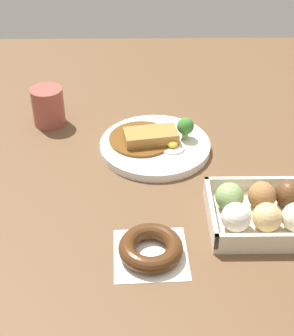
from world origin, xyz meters
The scene contains 5 objects.
ground_plane centered at (0.00, 0.00, 0.00)m, with size 1.60×1.60×0.00m, color brown.
curry_plate centered at (0.01, -0.14, 0.01)m, with size 0.25×0.25×0.07m.
donut_box centered at (-0.18, 0.10, 0.03)m, with size 0.20×0.17×0.07m.
chocolate_ring_donut centered at (0.02, 0.18, 0.02)m, with size 0.13×0.13×0.03m.
coffee_mug centered at (0.26, -0.26, 0.05)m, with size 0.08×0.08×0.09m, color #9E4C42.
Camera 1 is at (0.04, 0.79, 0.63)m, focal length 53.52 mm.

